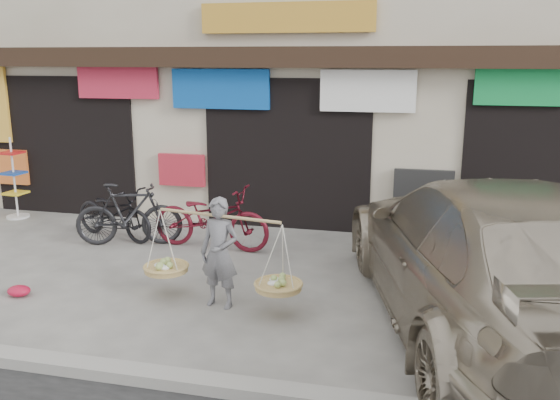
% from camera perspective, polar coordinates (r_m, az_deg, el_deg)
% --- Properties ---
extents(ground, '(70.00, 70.00, 0.00)m').
position_cam_1_polar(ground, '(7.73, -5.20, -9.72)').
color(ground, gray).
rests_on(ground, ground).
extents(kerb, '(70.00, 0.25, 0.12)m').
position_cam_1_polar(kerb, '(6.05, -11.51, -16.38)').
color(kerb, gray).
rests_on(kerb, ground).
extents(shophouse_block, '(14.00, 6.32, 7.00)m').
position_cam_1_polar(shophouse_block, '(13.34, 3.60, 15.28)').
color(shophouse_block, beige).
rests_on(shophouse_block, ground).
extents(street_vendor, '(2.12, 0.81, 1.40)m').
position_cam_1_polar(street_vendor, '(7.40, -5.83, -5.57)').
color(street_vendor, slate).
rests_on(street_vendor, ground).
extents(bike_0, '(1.84, 1.14, 0.91)m').
position_cam_1_polar(bike_0, '(10.55, -15.67, -1.16)').
color(bike_0, black).
rests_on(bike_0, ground).
extents(bike_1, '(1.82, 0.99, 1.05)m').
position_cam_1_polar(bike_1, '(10.09, -14.35, -1.34)').
color(bike_1, black).
rests_on(bike_1, ground).
extents(bike_2, '(2.02, 0.81, 1.04)m').
position_cam_1_polar(bike_2, '(9.66, -6.66, -1.68)').
color(bike_2, '#510E19').
rests_on(bike_2, ground).
extents(suv, '(3.98, 6.59, 1.79)m').
position_cam_1_polar(suv, '(7.03, 19.77, -5.14)').
color(suv, '#A49884').
rests_on(suv, ground).
extents(display_rack, '(0.43, 0.43, 1.57)m').
position_cam_1_polar(display_rack, '(12.52, -24.16, 1.26)').
color(display_rack, silver).
rests_on(display_rack, ground).
extents(red_bag, '(0.31, 0.25, 0.14)m').
position_cam_1_polar(red_bag, '(8.57, -23.83, -8.00)').
color(red_bag, '#B81130').
rests_on(red_bag, ground).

